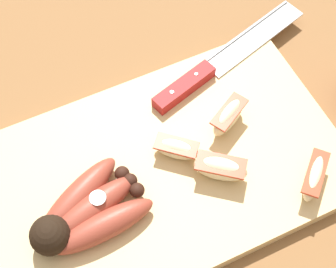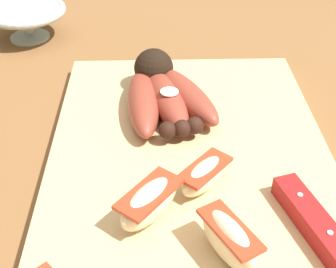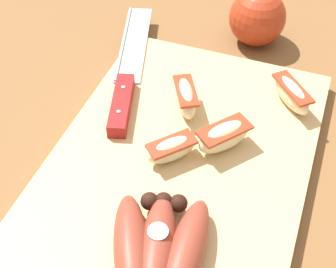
{
  "view_description": "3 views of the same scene",
  "coord_description": "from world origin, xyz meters",
  "px_view_note": "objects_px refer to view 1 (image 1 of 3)",
  "views": [
    {
      "loc": [
        0.14,
        0.29,
        0.65
      ],
      "look_at": [
        -0.01,
        -0.03,
        0.04
      ],
      "focal_mm": 58.67,
      "sensor_mm": 36.0,
      "label": 1
    },
    {
      "loc": [
        -0.34,
        0.03,
        0.32
      ],
      "look_at": [
        0.02,
        0.02,
        0.06
      ],
      "focal_mm": 50.97,
      "sensor_mm": 36.0,
      "label": 2
    },
    {
      "loc": [
        0.34,
        0.12,
        0.45
      ],
      "look_at": [
        -0.02,
        -0.02,
        0.05
      ],
      "focal_mm": 53.51,
      "sensor_mm": 36.0,
      "label": 3
    }
  ],
  "objects_px": {
    "apple_wedge_near": "(220,168)",
    "apple_wedge_extra": "(176,149)",
    "chefs_knife": "(209,69)",
    "apple_wedge_middle": "(314,176)",
    "apple_wedge_far": "(229,117)",
    "banana_bunch": "(84,214)"
  },
  "relations": [
    {
      "from": "apple_wedge_near",
      "to": "apple_wedge_extra",
      "type": "height_order",
      "value": "apple_wedge_near"
    },
    {
      "from": "chefs_knife",
      "to": "apple_wedge_middle",
      "type": "distance_m",
      "value": 0.21
    },
    {
      "from": "chefs_knife",
      "to": "apple_wedge_far",
      "type": "distance_m",
      "value": 0.09
    },
    {
      "from": "apple_wedge_near",
      "to": "apple_wedge_middle",
      "type": "height_order",
      "value": "same"
    },
    {
      "from": "banana_bunch",
      "to": "apple_wedge_near",
      "type": "relative_size",
      "value": 2.16
    },
    {
      "from": "chefs_knife",
      "to": "apple_wedge_extra",
      "type": "height_order",
      "value": "apple_wedge_extra"
    },
    {
      "from": "chefs_knife",
      "to": "apple_wedge_far",
      "type": "xyz_separation_m",
      "value": [
        0.02,
        0.09,
        0.01
      ]
    },
    {
      "from": "apple_wedge_middle",
      "to": "apple_wedge_far",
      "type": "relative_size",
      "value": 0.99
    },
    {
      "from": "apple_wedge_middle",
      "to": "apple_wedge_far",
      "type": "distance_m",
      "value": 0.13
    },
    {
      "from": "apple_wedge_far",
      "to": "apple_wedge_extra",
      "type": "height_order",
      "value": "apple_wedge_far"
    },
    {
      "from": "apple_wedge_near",
      "to": "apple_wedge_extra",
      "type": "relative_size",
      "value": 1.16
    },
    {
      "from": "banana_bunch",
      "to": "chefs_knife",
      "type": "distance_m",
      "value": 0.27
    },
    {
      "from": "chefs_knife",
      "to": "apple_wedge_middle",
      "type": "height_order",
      "value": "apple_wedge_middle"
    },
    {
      "from": "banana_bunch",
      "to": "apple_wedge_far",
      "type": "distance_m",
      "value": 0.22
    },
    {
      "from": "chefs_knife",
      "to": "apple_wedge_near",
      "type": "bearing_deg",
      "value": 67.1
    },
    {
      "from": "banana_bunch",
      "to": "apple_wedge_near",
      "type": "distance_m",
      "value": 0.18
    },
    {
      "from": "apple_wedge_extra",
      "to": "apple_wedge_far",
      "type": "bearing_deg",
      "value": -172.2
    },
    {
      "from": "apple_wedge_far",
      "to": "chefs_knife",
      "type": "bearing_deg",
      "value": -101.86
    },
    {
      "from": "apple_wedge_extra",
      "to": "apple_wedge_middle",
      "type": "bearing_deg",
      "value": 141.24
    },
    {
      "from": "apple_wedge_near",
      "to": "apple_wedge_far",
      "type": "height_order",
      "value": "apple_wedge_far"
    },
    {
      "from": "apple_wedge_middle",
      "to": "apple_wedge_extra",
      "type": "distance_m",
      "value": 0.17
    },
    {
      "from": "chefs_knife",
      "to": "apple_wedge_middle",
      "type": "bearing_deg",
      "value": 99.8
    }
  ]
}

